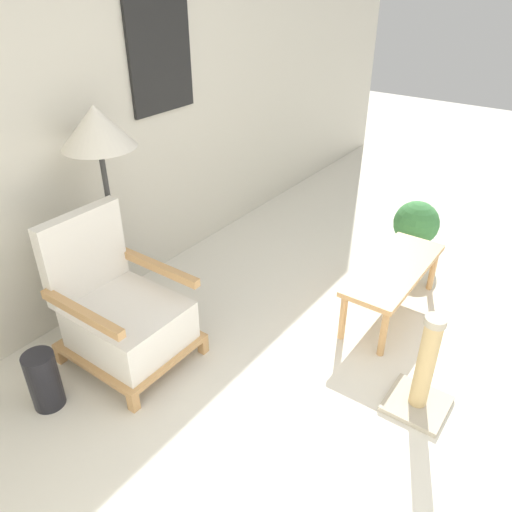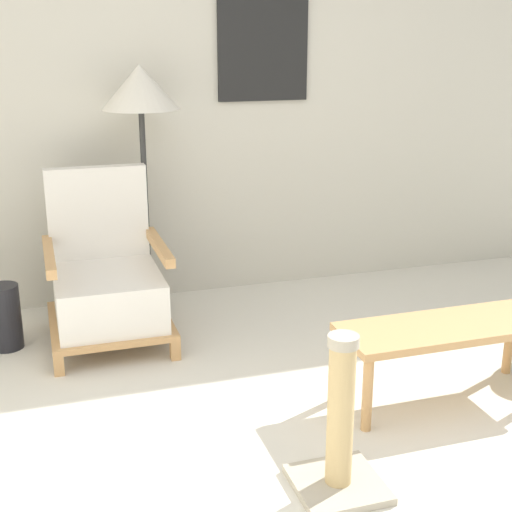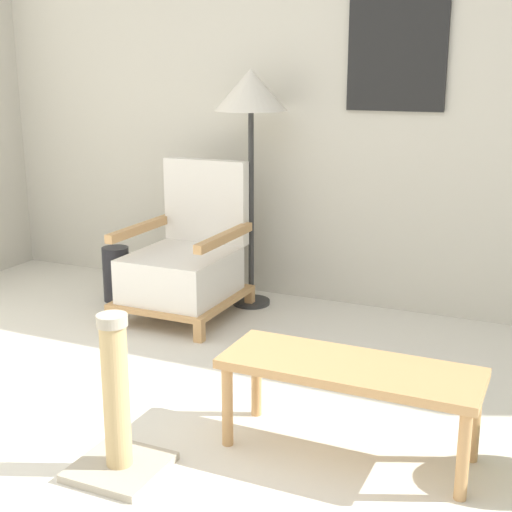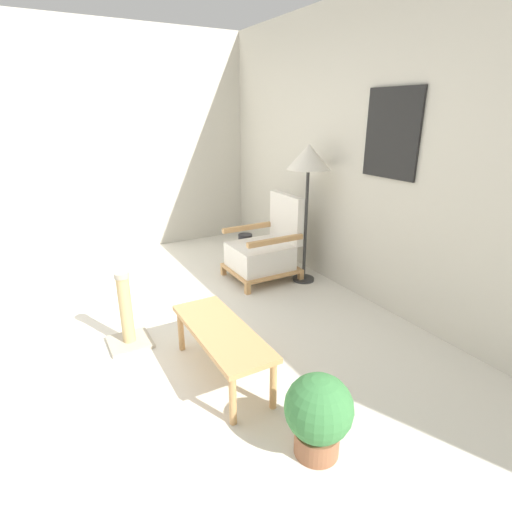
{
  "view_description": "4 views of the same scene",
  "coord_description": "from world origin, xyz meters",
  "px_view_note": "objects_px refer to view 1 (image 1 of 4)",
  "views": [
    {
      "loc": [
        -2.09,
        -0.12,
        2.11
      ],
      "look_at": [
        0.04,
        1.42,
        0.55
      ],
      "focal_mm": 35.0,
      "sensor_mm": 36.0,
      "label": 1
    },
    {
      "loc": [
        -0.96,
        -1.73,
        1.59
      ],
      "look_at": [
        0.04,
        1.42,
        0.55
      ],
      "focal_mm": 50.0,
      "sensor_mm": 36.0,
      "label": 2
    },
    {
      "loc": [
        1.41,
        -1.61,
        1.43
      ],
      "look_at": [
        0.04,
        1.42,
        0.55
      ],
      "focal_mm": 50.0,
      "sensor_mm": 36.0,
      "label": 3
    },
    {
      "loc": [
        2.86,
        -0.16,
        1.73
      ],
      "look_at": [
        0.04,
        1.42,
        0.55
      ],
      "focal_mm": 28.0,
      "sensor_mm": 36.0,
      "label": 4
    }
  ],
  "objects_px": {
    "floor_lamp": "(98,136)",
    "vase": "(44,380)",
    "scratching_post": "(423,377)",
    "potted_plant": "(416,227)",
    "coffee_table": "(394,273)",
    "armchair": "(122,313)"
  },
  "relations": [
    {
      "from": "floor_lamp",
      "to": "scratching_post",
      "type": "xyz_separation_m",
      "value": [
        0.36,
        -1.93,
        -1.04
      ]
    },
    {
      "from": "coffee_table",
      "to": "scratching_post",
      "type": "height_order",
      "value": "scratching_post"
    },
    {
      "from": "vase",
      "to": "scratching_post",
      "type": "height_order",
      "value": "scratching_post"
    },
    {
      "from": "armchair",
      "to": "coffee_table",
      "type": "bearing_deg",
      "value": -39.99
    },
    {
      "from": "armchair",
      "to": "coffee_table",
      "type": "height_order",
      "value": "armchair"
    },
    {
      "from": "scratching_post",
      "to": "potted_plant",
      "type": "bearing_deg",
      "value": 21.82
    },
    {
      "from": "floor_lamp",
      "to": "potted_plant",
      "type": "relative_size",
      "value": 3.03
    },
    {
      "from": "armchair",
      "to": "potted_plant",
      "type": "distance_m",
      "value": 2.41
    },
    {
      "from": "vase",
      "to": "scratching_post",
      "type": "bearing_deg",
      "value": -54.73
    },
    {
      "from": "armchair",
      "to": "coffee_table",
      "type": "relative_size",
      "value": 0.92
    },
    {
      "from": "floor_lamp",
      "to": "armchair",
      "type": "bearing_deg",
      "value": -130.26
    },
    {
      "from": "armchair",
      "to": "floor_lamp",
      "type": "height_order",
      "value": "floor_lamp"
    },
    {
      "from": "vase",
      "to": "potted_plant",
      "type": "xyz_separation_m",
      "value": [
        2.73,
        -1.02,
        0.09
      ]
    },
    {
      "from": "armchair",
      "to": "vase",
      "type": "xyz_separation_m",
      "value": [
        -0.53,
        0.04,
        -0.15
      ]
    },
    {
      "from": "armchair",
      "to": "scratching_post",
      "type": "distance_m",
      "value": 1.73
    },
    {
      "from": "armchair",
      "to": "vase",
      "type": "bearing_deg",
      "value": 175.47
    },
    {
      "from": "vase",
      "to": "scratching_post",
      "type": "xyz_separation_m",
      "value": [
        1.17,
        -1.65,
        0.04
      ]
    },
    {
      "from": "floor_lamp",
      "to": "scratching_post",
      "type": "distance_m",
      "value": 2.22
    },
    {
      "from": "coffee_table",
      "to": "potted_plant",
      "type": "bearing_deg",
      "value": 10.56
    },
    {
      "from": "floor_lamp",
      "to": "vase",
      "type": "bearing_deg",
      "value": -160.59
    },
    {
      "from": "floor_lamp",
      "to": "scratching_post",
      "type": "bearing_deg",
      "value": -79.45
    },
    {
      "from": "vase",
      "to": "potted_plant",
      "type": "bearing_deg",
      "value": -20.45
    }
  ]
}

